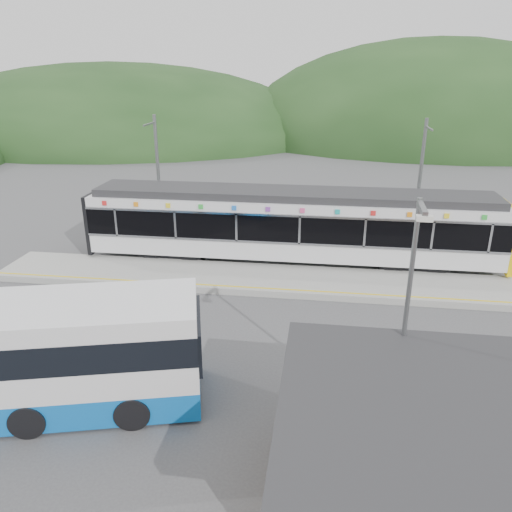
# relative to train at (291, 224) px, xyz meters

# --- Properties ---
(ground) EXTENTS (120.00, 120.00, 0.00)m
(ground) POSITION_rel_train_xyz_m (-0.61, -6.00, -2.06)
(ground) COLOR #4C4C4F
(ground) RESTS_ON ground
(hills) EXTENTS (146.00, 149.00, 26.00)m
(hills) POSITION_rel_train_xyz_m (5.58, -0.71, -2.06)
(hills) COLOR #1E3D19
(hills) RESTS_ON ground
(platform) EXTENTS (26.00, 3.20, 0.30)m
(platform) POSITION_rel_train_xyz_m (-0.61, -2.70, -1.91)
(platform) COLOR #9E9E99
(platform) RESTS_ON ground
(yellow_line) EXTENTS (26.00, 0.10, 0.01)m
(yellow_line) POSITION_rel_train_xyz_m (-0.61, -4.00, -1.76)
(yellow_line) COLOR yellow
(yellow_line) RESTS_ON platform
(train) EXTENTS (20.44, 3.01, 3.74)m
(train) POSITION_rel_train_xyz_m (0.00, 0.00, 0.00)
(train) COLOR black
(train) RESTS_ON ground
(catenary_mast_west) EXTENTS (0.18, 1.80, 7.00)m
(catenary_mast_west) POSITION_rel_train_xyz_m (-7.61, 2.56, 1.58)
(catenary_mast_west) COLOR slate
(catenary_mast_west) RESTS_ON ground
(catenary_mast_east) EXTENTS (0.18, 1.80, 7.00)m
(catenary_mast_east) POSITION_rel_train_xyz_m (6.39, 2.56, 1.58)
(catenary_mast_east) COLOR slate
(catenary_mast_east) RESTS_ON ground
(station_shelter) EXTENTS (9.20, 6.20, 3.00)m
(station_shelter) POSITION_rel_train_xyz_m (5.39, -15.00, -0.51)
(station_shelter) COLOR olive
(station_shelter) RESTS_ON ground
(lamp_post) EXTENTS (0.36, 1.15, 6.58)m
(lamp_post) POSITION_rel_train_xyz_m (3.72, -12.31, 1.85)
(lamp_post) COLOR slate
(lamp_post) RESTS_ON ground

